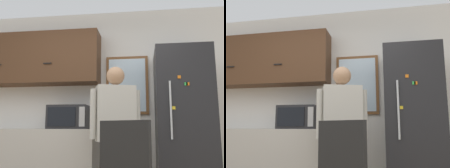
# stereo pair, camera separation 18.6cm
# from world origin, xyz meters

# --- Properties ---
(back_wall) EXTENTS (6.00, 0.06, 2.70)m
(back_wall) POSITION_xyz_m (0.00, 2.10, 1.35)
(back_wall) COLOR white
(back_wall) RESTS_ON ground_plane
(counter) EXTENTS (2.18, 0.59, 0.89)m
(counter) POSITION_xyz_m (-1.11, 1.78, 0.44)
(counter) COLOR #BCB7AD
(counter) RESTS_ON ground_plane
(upper_cabinets) EXTENTS (2.18, 0.38, 0.77)m
(upper_cabinets) POSITION_xyz_m (-1.11, 1.89, 1.92)
(upper_cabinets) COLOR #51331E
(microwave) EXTENTS (0.53, 0.42, 0.32)m
(microwave) POSITION_xyz_m (-0.39, 1.75, 1.04)
(microwave) COLOR #232326
(microwave) RESTS_ON counter
(person) EXTENTS (0.56, 0.35, 1.61)m
(person) POSITION_xyz_m (0.30, 1.24, 0.98)
(person) COLOR gray
(person) RESTS_ON ground_plane
(refrigerator) EXTENTS (0.69, 0.74, 1.91)m
(refrigerator) POSITION_xyz_m (1.12, 1.71, 0.96)
(refrigerator) COLOR #232326
(refrigerator) RESTS_ON ground_plane
(window) EXTENTS (0.62, 0.05, 0.87)m
(window) POSITION_xyz_m (0.38, 2.06, 1.53)
(window) COLOR brown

